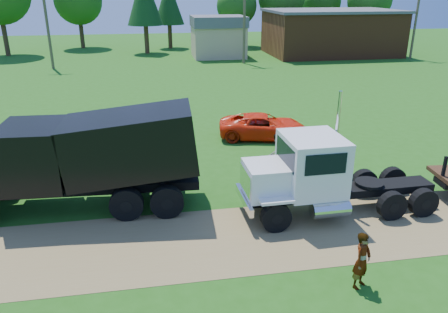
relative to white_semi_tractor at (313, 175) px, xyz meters
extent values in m
plane|color=#205512|center=(-1.21, -1.28, -1.52)|extent=(140.00, 140.00, 0.00)
cube|color=olive|center=(-1.21, -1.28, -1.51)|extent=(120.00, 4.20, 0.01)
cube|color=black|center=(1.12, 0.05, -0.74)|extent=(7.26, 1.07, 0.29)
cylinder|color=black|center=(-1.65, -1.04, -0.99)|extent=(1.07, 0.36, 1.06)
cylinder|color=black|center=(-1.65, -1.04, -0.99)|extent=(0.38, 0.36, 0.37)
cylinder|color=black|center=(-1.70, 1.02, -0.99)|extent=(1.07, 0.36, 1.06)
cylinder|color=black|center=(-1.70, 1.02, -0.99)|extent=(0.38, 0.36, 0.37)
cylinder|color=black|center=(2.69, -0.95, -0.99)|extent=(1.07, 0.36, 1.06)
cylinder|color=black|center=(2.69, -0.95, -0.99)|extent=(0.38, 0.36, 0.37)
cylinder|color=black|center=(2.65, 1.11, -0.99)|extent=(1.07, 0.36, 1.06)
cylinder|color=black|center=(2.65, 1.11, -0.99)|extent=(0.38, 0.36, 0.37)
cylinder|color=black|center=(3.94, -0.93, -0.99)|extent=(1.07, 0.36, 1.06)
cylinder|color=black|center=(3.94, -0.93, -0.99)|extent=(0.38, 0.36, 0.37)
cylinder|color=black|center=(3.90, 1.14, -0.99)|extent=(1.07, 0.36, 1.06)
cylinder|color=black|center=(3.90, 1.14, -0.99)|extent=(0.38, 0.36, 0.37)
cube|color=silver|center=(-1.63, -0.01, -0.02)|extent=(1.77, 1.68, 1.16)
cube|color=silver|center=(-2.49, -0.03, -0.07)|extent=(0.11, 1.45, 0.97)
cube|color=silver|center=(-2.54, -0.03, -0.74)|extent=(0.19, 2.22, 0.29)
cube|color=silver|center=(-0.08, 0.02, 0.46)|extent=(2.07, 2.36, 2.03)
cube|color=black|center=(-1.08, 0.00, 0.90)|extent=(0.09, 1.93, 0.82)
cube|color=black|center=(-0.06, -1.14, 0.90)|extent=(1.45, 0.07, 0.72)
cube|color=black|center=(-0.11, 1.19, 0.90)|extent=(1.45, 0.07, 0.72)
cube|color=silver|center=(-1.65, -1.04, -0.36)|extent=(1.17, 0.46, 0.10)
cube|color=silver|center=(-1.70, 1.02, -0.36)|extent=(1.17, 0.46, 0.10)
cylinder|color=silver|center=(0.28, -1.08, -0.84)|extent=(1.36, 0.61, 0.58)
cylinder|color=silver|center=(1.02, 0.58, 0.70)|extent=(0.14, 0.14, 4.44)
cylinder|color=black|center=(2.28, 0.07, -0.52)|extent=(1.08, 1.08, 0.12)
cube|color=black|center=(-8.41, 1.91, -0.63)|extent=(8.91, 1.55, 0.33)
cylinder|color=black|center=(-11.68, 3.24, -0.91)|extent=(1.24, 0.45, 1.22)
cylinder|color=black|center=(-11.68, 3.24, -0.91)|extent=(0.45, 0.43, 0.43)
cylinder|color=black|center=(-6.70, 0.66, -0.91)|extent=(1.24, 0.45, 1.22)
cylinder|color=black|center=(-6.70, 0.66, -0.91)|extent=(0.45, 0.43, 0.43)
cylinder|color=black|center=(-6.59, 2.98, -0.91)|extent=(1.24, 0.45, 1.22)
cylinder|color=black|center=(-6.59, 2.98, -0.91)|extent=(0.45, 0.43, 0.43)
cylinder|color=black|center=(-5.26, 0.59, -0.91)|extent=(1.24, 0.45, 1.22)
cylinder|color=black|center=(-5.26, 0.59, -0.91)|extent=(0.45, 0.43, 0.43)
cylinder|color=black|center=(-5.15, 2.91, -0.91)|extent=(1.24, 0.45, 1.22)
cylinder|color=black|center=(-5.15, 2.91, -0.91)|extent=(0.45, 0.43, 0.43)
cube|color=black|center=(-9.85, 1.98, 0.70)|extent=(2.35, 2.77, 2.22)
cube|color=black|center=(-10.94, 2.04, 1.20)|extent=(0.17, 2.22, 0.89)
cube|color=black|center=(-6.42, 1.81, 0.98)|extent=(4.99, 2.90, 2.69)
cylinder|color=black|center=(-11.41, 5.93, -1.02)|extent=(1.04, 0.63, 0.99)
cylinder|color=black|center=(-11.41, 5.93, -1.02)|extent=(0.44, 0.43, 0.35)
imported|color=red|center=(0.45, 8.69, -0.84)|extent=(5.22, 3.22, 1.35)
cube|color=black|center=(5.41, 0.19, -0.15)|extent=(0.12, 0.12, 0.88)
imported|color=#999999|center=(-0.17, -4.32, -0.67)|extent=(0.73, 0.68, 1.69)
imported|color=#999999|center=(-0.29, 3.65, -0.55)|extent=(1.18, 1.14, 1.92)
cube|color=brown|center=(16.79, 38.72, 0.98)|extent=(15.00, 10.00, 5.00)
cube|color=#55555A|center=(16.79, 38.72, 3.63)|extent=(15.40, 10.40, 0.30)
cube|color=tan|center=(2.79, 38.72, 0.28)|extent=(6.00, 5.00, 3.60)
cube|color=#55555A|center=(2.79, 38.72, 2.58)|extent=(6.20, 5.40, 1.20)
cylinder|color=#4C3E2B|center=(-15.21, 33.72, 2.98)|extent=(0.28, 0.28, 9.00)
cylinder|color=#4C3E2B|center=(4.79, 33.72, 2.98)|extent=(0.28, 0.28, 9.00)
cylinder|color=#4C3E2B|center=(24.79, 33.72, 2.98)|extent=(0.28, 0.28, 9.00)
cylinder|color=#3E2719|center=(-22.35, 44.24, 0.44)|extent=(0.56, 0.56, 3.91)
cylinder|color=#3E2719|center=(-14.22, 50.10, 0.14)|extent=(0.56, 0.56, 3.30)
sphere|color=#134D13|center=(-14.22, 50.10, 4.62)|extent=(6.23, 6.23, 6.23)
cylinder|color=#3E2719|center=(-2.38, 47.83, 0.07)|extent=(0.56, 0.56, 3.18)
cone|color=#0F3415|center=(-2.38, 47.83, 4.57)|extent=(4.00, 4.00, 5.91)
cylinder|color=#3E2719|center=(6.90, 48.34, -0.05)|extent=(0.56, 0.56, 2.93)
sphere|color=#134D13|center=(6.90, 48.34, 3.92)|extent=(5.52, 5.52, 5.52)
cylinder|color=#3E2719|center=(13.52, 49.18, 0.23)|extent=(0.56, 0.56, 3.50)
cylinder|color=#3E2719|center=(25.91, 47.35, 0.13)|extent=(0.56, 0.56, 3.30)
sphere|color=#134D13|center=(25.91, 47.35, 4.61)|extent=(6.22, 6.22, 6.22)
cylinder|color=#3E2719|center=(-5.56, 43.30, 0.23)|extent=(0.56, 0.56, 3.49)
cylinder|color=#3E2719|center=(20.79, 52.44, 0.01)|extent=(0.56, 0.56, 3.06)
sphere|color=#134D13|center=(20.79, 52.44, 4.16)|extent=(5.76, 5.76, 5.76)
camera|label=1|loc=(-5.65, -13.66, 6.36)|focal=35.00mm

